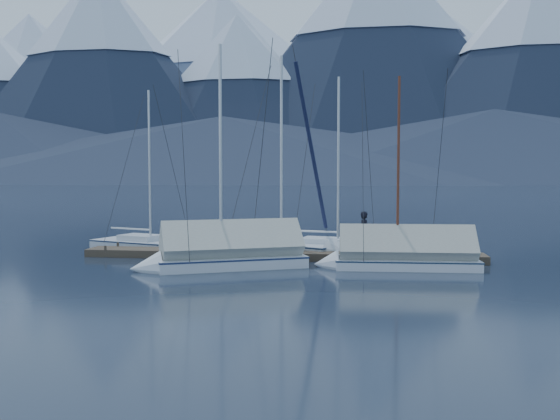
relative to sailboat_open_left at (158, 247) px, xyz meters
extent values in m
plane|color=black|center=(6.52, -4.20, -0.15)|extent=(1000.00, 1000.00, 0.00)
cone|color=#475675|center=(-253.48, 415.80, 64.85)|extent=(308.00, 308.00, 130.00)
cone|color=silver|center=(-253.48, 415.80, 103.05)|extent=(133.24, 133.24, 54.60)
cone|color=#475675|center=(-103.48, 435.80, 74.85)|extent=(352.00, 352.00, 150.00)
cone|color=silver|center=(-103.48, 435.80, 118.85)|extent=(152.28, 152.28, 63.00)
cone|color=#475675|center=(46.52, 425.80, 69.85)|extent=(330.00, 330.00, 140.00)
cone|color=silver|center=(46.52, 425.80, 110.95)|extent=(142.76, 142.76, 58.80)
cone|color=#192133|center=(-133.48, 280.80, 57.35)|extent=(190.00, 190.00, 115.00)
cone|color=silver|center=(-133.48, 280.80, 91.20)|extent=(82.19, 82.19, 48.30)
cone|color=#192133|center=(-58.48, 290.80, 44.85)|extent=(171.00, 171.00, 90.00)
cone|color=silver|center=(-58.48, 290.80, 71.45)|extent=(73.97, 73.97, 37.80)
cone|color=#192133|center=(16.52, 305.80, 67.35)|extent=(228.00, 228.00, 135.00)
cone|color=#192133|center=(96.52, 285.80, 54.85)|extent=(190.00, 190.00, 110.00)
cone|color=silver|center=(96.52, 285.80, 87.25)|extent=(82.19, 82.19, 46.20)
cone|color=#192133|center=(-53.48, 235.80, 14.85)|extent=(416.00, 416.00, 30.00)
cone|color=#192133|center=(66.52, 240.80, 15.85)|extent=(390.00, 390.00, 32.00)
cube|color=#382D23|center=(6.52, -2.20, 0.02)|extent=(18.00, 1.50, 0.34)
cube|color=black|center=(0.52, -2.20, -0.20)|extent=(3.00, 1.30, 0.30)
cube|color=black|center=(6.52, -2.20, -0.20)|extent=(3.00, 1.30, 0.30)
cube|color=black|center=(12.52, -2.20, -0.20)|extent=(3.00, 1.30, 0.30)
cylinder|color=#382D23|center=(-1.48, -1.50, 0.20)|extent=(0.12, 0.12, 0.35)
cylinder|color=#382D23|center=(-1.48, -2.90, 0.20)|extent=(0.12, 0.12, 0.35)
cylinder|color=#382D23|center=(1.52, -1.50, 0.20)|extent=(0.12, 0.12, 0.35)
cylinder|color=#382D23|center=(1.52, -2.90, 0.20)|extent=(0.12, 0.12, 0.35)
cylinder|color=#382D23|center=(4.52, -1.50, 0.20)|extent=(0.12, 0.12, 0.35)
cylinder|color=#382D23|center=(4.52, -2.90, 0.20)|extent=(0.12, 0.12, 0.35)
cylinder|color=#382D23|center=(7.52, -1.50, 0.20)|extent=(0.12, 0.12, 0.35)
cylinder|color=#382D23|center=(7.52, -2.90, 0.20)|extent=(0.12, 0.12, 0.35)
cylinder|color=#382D23|center=(10.52, -1.50, 0.20)|extent=(0.12, 0.12, 0.35)
cylinder|color=#382D23|center=(10.52, -2.90, 0.20)|extent=(0.12, 0.12, 0.35)
cylinder|color=#382D23|center=(13.52, -1.50, 0.20)|extent=(0.12, 0.12, 0.35)
cylinder|color=#382D23|center=(13.52, -2.90, 0.20)|extent=(0.12, 0.12, 0.35)
cube|color=silver|center=(-0.80, 0.27, -0.04)|extent=(5.99, 3.61, 0.62)
cube|color=silver|center=(-0.80, 0.27, -0.32)|extent=(4.91, 2.53, 0.28)
cube|color=#162543|center=(-0.80, 0.27, 0.22)|extent=(6.05, 3.64, 0.06)
cone|color=silver|center=(2.29, -0.77, -0.04)|extent=(1.57, 2.05, 1.82)
cube|color=silver|center=(-1.07, 0.36, 0.41)|extent=(2.31, 1.89, 0.28)
cylinder|color=#B2B7BF|center=(-0.44, 0.15, 4.06)|extent=(0.11, 0.11, 7.57)
cylinder|color=#B2B7BF|center=(-1.70, 0.57, 0.84)|extent=(2.45, 0.90, 0.09)
cylinder|color=#26262B|center=(0.90, -0.30, 4.06)|extent=(0.94, 2.72, 7.58)
cube|color=silver|center=(5.87, 0.27, -0.02)|extent=(7.06, 4.92, 0.74)
cube|color=silver|center=(5.87, 0.27, -0.36)|extent=(5.72, 3.57, 0.34)
cube|color=#172947|center=(5.87, 0.27, 0.30)|extent=(7.13, 4.97, 0.07)
cone|color=silver|center=(9.37, -1.39, -0.02)|extent=(2.04, 2.48, 2.16)
cube|color=silver|center=(5.56, 0.41, 0.52)|extent=(2.81, 2.43, 0.34)
cylinder|color=#B2B7BF|center=(6.27, 0.08, 4.85)|extent=(0.14, 0.14, 9.00)
cylinder|color=#B2B7BF|center=(4.85, 0.75, 1.03)|extent=(2.79, 1.39, 0.10)
cylinder|color=#26262B|center=(7.80, -0.65, 4.85)|extent=(1.48, 3.09, 9.01)
cube|color=silver|center=(8.66, -0.17, -0.04)|extent=(6.24, 3.21, 0.65)
cube|color=silver|center=(8.66, -0.17, -0.33)|extent=(5.17, 2.15, 0.30)
cube|color=#162943|center=(8.66, -0.17, 0.24)|extent=(6.30, 3.25, 0.06)
cone|color=silver|center=(12.00, -0.90, -0.04)|extent=(1.47, 2.09, 1.90)
cube|color=silver|center=(8.37, -0.11, 0.44)|extent=(2.33, 1.80, 0.30)
cylinder|color=#B2B7BF|center=(9.04, -0.25, 4.26)|extent=(0.12, 0.12, 7.93)
cylinder|color=#B2B7BF|center=(7.69, 0.04, 0.89)|extent=(2.63, 0.66, 0.09)
cylinder|color=#26262B|center=(10.50, -0.57, 4.26)|extent=(0.67, 2.93, 7.94)
cube|color=white|center=(11.98, -4.19, -0.04)|extent=(5.75, 2.27, 0.60)
cube|color=white|center=(11.98, -4.19, -0.32)|extent=(4.86, 1.33, 0.27)
cube|color=#162A44|center=(11.98, -4.19, 0.21)|extent=(5.81, 2.29, 0.05)
cone|color=white|center=(8.74, -4.34, -0.04)|extent=(1.09, 1.97, 1.93)
cylinder|color=#592819|center=(11.62, -4.21, 3.91)|extent=(0.11, 0.11, 7.31)
cylinder|color=#592819|center=(12.89, -4.15, 0.80)|extent=(2.55, 0.20, 0.08)
cylinder|color=#26262B|center=(10.20, -4.27, 3.91)|extent=(0.15, 2.85, 7.31)
cube|color=#9FA096|center=(11.98, -4.19, 0.62)|extent=(5.47, 2.29, 2.05)
cube|color=silver|center=(4.92, -5.03, -0.03)|extent=(6.29, 4.42, 0.70)
cube|color=silver|center=(4.92, -5.03, -0.35)|extent=(5.08, 3.17, 0.32)
cube|color=navy|center=(4.92, -5.03, 0.27)|extent=(6.35, 4.46, 0.06)
cone|color=silver|center=(1.78, -6.47, -0.03)|extent=(1.91, 2.34, 2.04)
cylinder|color=#B2B7BF|center=(4.54, -5.20, 4.57)|extent=(0.13, 0.13, 8.50)
cylinder|color=#B2B7BF|center=(5.89, -4.58, 0.96)|extent=(2.47, 1.21, 0.10)
cylinder|color=#26262B|center=(3.18, -5.83, 4.57)|extent=(1.28, 2.73, 8.51)
cube|color=#A9AA9F|center=(4.92, -5.03, 0.75)|extent=(6.04, 4.33, 2.16)
imported|color=black|center=(10.30, -2.14, 1.10)|extent=(0.63, 0.77, 1.83)
camera|label=1|loc=(10.23, -28.50, 3.67)|focal=38.00mm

